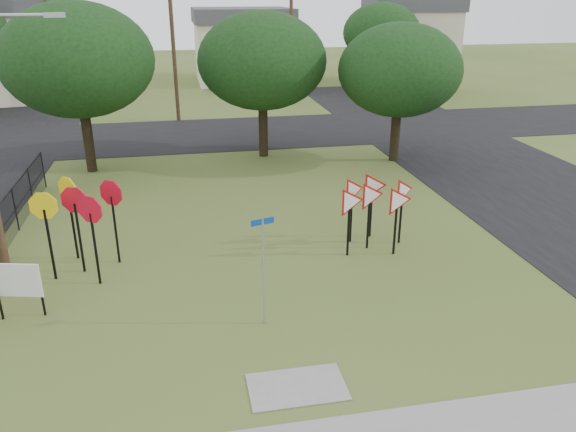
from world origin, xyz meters
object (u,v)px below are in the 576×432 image
object	(u,v)px
street_name_sign	(263,265)
stop_sign_cluster	(79,209)
yield_sign_cluster	(374,197)
info_board	(17,282)

from	to	relation	value
street_name_sign	stop_sign_cluster	xyz separation A→B (m)	(-4.62, 3.77, 0.32)
street_name_sign	yield_sign_cluster	world-z (taller)	street_name_sign
stop_sign_cluster	info_board	size ratio (longest dim) A/B	1.76
stop_sign_cluster	info_board	distance (m)	2.79
street_name_sign	stop_sign_cluster	world-z (taller)	street_name_sign
street_name_sign	stop_sign_cluster	bearing A→B (deg)	140.78
yield_sign_cluster	info_board	world-z (taller)	yield_sign_cluster
street_name_sign	info_board	size ratio (longest dim) A/B	1.87
yield_sign_cluster	info_board	distance (m)	10.17
stop_sign_cluster	street_name_sign	bearing A→B (deg)	-39.22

